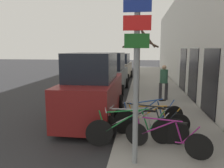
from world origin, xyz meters
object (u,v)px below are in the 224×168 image
(bicycle_0, at_px, (166,138))
(bicycle_4, at_px, (154,121))
(parked_car_2, at_px, (120,68))
(street_tree, at_px, (138,67))
(traffic_light, at_px, (138,44))
(signpost, at_px, (136,74))
(bicycle_3, at_px, (147,123))
(parked_car_0, at_px, (93,90))
(bicycle_5, at_px, (150,118))
(pedestrian_near, at_px, (164,80))
(bicycle_1, at_px, (132,130))
(parked_car_1, at_px, (111,74))
(bicycle_2, at_px, (136,127))

(bicycle_0, relative_size, bicycle_4, 0.95)
(parked_car_2, distance_m, street_tree, 9.55)
(traffic_light, bearing_deg, signpost, -89.10)
(bicycle_3, bearing_deg, traffic_light, 29.63)
(bicycle_4, bearing_deg, parked_car_0, 59.54)
(bicycle_4, xyz_separation_m, bicycle_5, (-0.11, 0.15, 0.05))
(traffic_light, bearing_deg, pedestrian_near, -80.70)
(signpost, bearing_deg, traffic_light, 90.90)
(bicycle_1, bearing_deg, signpost, 174.12)
(bicycle_0, relative_size, parked_car_1, 0.46)
(signpost, distance_m, bicycle_3, 2.19)
(bicycle_3, xyz_separation_m, pedestrian_near, (0.92, 4.84, 0.59))
(parked_car_2, height_order, traffic_light, traffic_light)
(bicycle_1, xyz_separation_m, street_tree, (0.08, 4.19, 1.29))
(bicycle_2, relative_size, parked_car_0, 0.54)
(signpost, relative_size, parked_car_1, 0.83)
(bicycle_1, bearing_deg, bicycle_0, -122.14)
(traffic_light, bearing_deg, bicycle_1, -89.46)
(bicycle_2, bearing_deg, parked_car_1, 20.80)
(bicycle_2, relative_size, bicycle_5, 1.09)
(bicycle_0, distance_m, pedestrian_near, 5.79)
(bicycle_3, height_order, parked_car_0, parked_car_0)
(parked_car_2, xyz_separation_m, traffic_light, (1.52, 0.78, 2.01))
(bicycle_0, distance_m, parked_car_1, 8.58)
(bicycle_2, xyz_separation_m, bicycle_3, (0.31, 0.29, 0.01))
(bicycle_0, distance_m, bicycle_4, 1.27)
(signpost, distance_m, parked_car_0, 3.78)
(bicycle_1, height_order, bicycle_4, bicycle_1)
(bicycle_1, xyz_separation_m, pedestrian_near, (1.32, 5.44, 0.58))
(bicycle_2, distance_m, parked_car_0, 2.68)
(bicycle_1, xyz_separation_m, parked_car_2, (-1.66, 13.55, 0.46))
(parked_car_0, height_order, pedestrian_near, parked_car_0)
(bicycle_1, distance_m, parked_car_1, 8.08)
(bicycle_1, distance_m, parked_car_2, 13.66)
(bicycle_5, bearing_deg, bicycle_3, 143.60)
(bicycle_5, distance_m, parked_car_1, 7.13)
(bicycle_3, xyz_separation_m, bicycle_5, (0.10, 0.51, 0.01))
(parked_car_1, bearing_deg, bicycle_0, -71.06)
(bicycle_0, xyz_separation_m, street_tree, (-0.74, 4.49, 1.33))
(bicycle_2, distance_m, bicycle_5, 0.90)
(signpost, relative_size, pedestrian_near, 2.09)
(bicycle_1, distance_m, traffic_light, 14.54)
(bicycle_3, bearing_deg, parked_car_0, 75.59)
(parked_car_1, bearing_deg, traffic_light, 78.71)
(bicycle_4, relative_size, parked_car_2, 0.45)
(bicycle_4, bearing_deg, parked_car_1, 20.36)
(bicycle_5, xyz_separation_m, traffic_light, (-0.63, 13.21, 2.47))
(traffic_light, bearing_deg, street_tree, -88.80)
(signpost, xyz_separation_m, bicycle_5, (0.39, 2.01, -1.56))
(bicycle_4, bearing_deg, traffic_light, 5.40)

